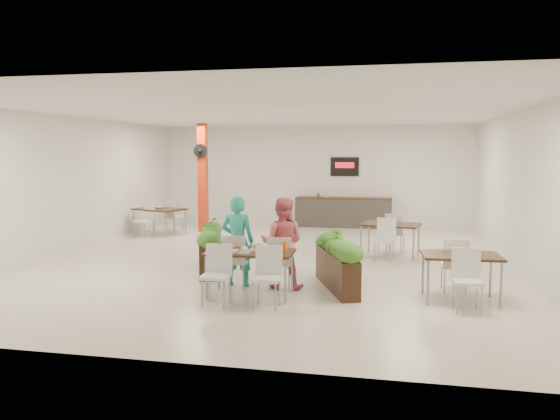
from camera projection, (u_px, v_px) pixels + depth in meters
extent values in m
plane|color=beige|center=(275.00, 260.00, 11.99)|extent=(12.00, 12.00, 0.00)
cube|color=white|center=(314.00, 176.00, 17.66)|extent=(10.00, 0.10, 3.20)
cube|color=white|center=(160.00, 221.00, 5.97)|extent=(10.00, 0.10, 3.20)
cube|color=white|center=(67.00, 184.00, 12.82)|extent=(0.10, 12.00, 3.20)
cube|color=white|center=(521.00, 190.00, 10.82)|extent=(0.10, 12.00, 3.20)
cube|color=white|center=(275.00, 112.00, 11.65)|extent=(10.00, 12.00, 0.04)
cube|color=red|center=(203.00, 178.00, 16.12)|extent=(0.25, 0.25, 3.20)
cylinder|color=black|center=(200.00, 151.00, 15.86)|extent=(0.40, 0.06, 0.40)
sphere|color=black|center=(200.00, 151.00, 15.82)|extent=(0.12, 0.12, 0.12)
cube|color=#312E2C|center=(343.00, 213.00, 17.24)|extent=(3.00, 0.60, 0.90)
cube|color=black|center=(344.00, 198.00, 17.19)|extent=(3.00, 0.62, 0.04)
cube|color=black|center=(345.00, 167.00, 17.39)|extent=(0.90, 0.04, 0.60)
cube|color=red|center=(345.00, 165.00, 17.36)|extent=(0.60, 0.02, 0.18)
imported|color=brown|center=(318.00, 194.00, 17.34)|extent=(0.09, 0.09, 0.19)
imported|color=gold|center=(326.00, 194.00, 17.29)|extent=(0.13, 0.13, 0.17)
cube|color=black|center=(250.00, 252.00, 8.87)|extent=(1.41, 0.83, 0.04)
cylinder|color=gray|center=(206.00, 278.00, 8.69)|extent=(0.04, 0.04, 0.71)
cylinder|color=gray|center=(285.00, 281.00, 8.46)|extent=(0.04, 0.04, 0.71)
cylinder|color=gray|center=(219.00, 269.00, 9.36)|extent=(0.04, 0.04, 0.71)
cylinder|color=gray|center=(292.00, 272.00, 9.12)|extent=(0.04, 0.04, 0.71)
cube|color=white|center=(236.00, 261.00, 9.56)|extent=(0.43, 0.43, 0.05)
cube|color=white|center=(233.00, 249.00, 9.35)|extent=(0.42, 0.05, 0.45)
cylinder|color=gray|center=(248.00, 273.00, 9.72)|extent=(0.02, 0.02, 0.43)
cylinder|color=gray|center=(230.00, 272.00, 9.78)|extent=(0.02, 0.02, 0.43)
cylinder|color=gray|center=(243.00, 277.00, 9.39)|extent=(0.02, 0.02, 0.43)
cylinder|color=gray|center=(224.00, 276.00, 9.45)|extent=(0.02, 0.02, 0.43)
cube|color=white|center=(281.00, 263.00, 9.41)|extent=(0.43, 0.43, 0.05)
cube|color=white|center=(279.00, 250.00, 9.20)|extent=(0.42, 0.05, 0.45)
cylinder|color=gray|center=(292.00, 274.00, 9.57)|extent=(0.02, 0.02, 0.43)
cylinder|color=gray|center=(273.00, 274.00, 9.63)|extent=(0.02, 0.02, 0.43)
cylinder|color=gray|center=(289.00, 279.00, 9.24)|extent=(0.02, 0.02, 0.43)
cylinder|color=gray|center=(269.00, 278.00, 9.30)|extent=(0.02, 0.02, 0.43)
cube|color=white|center=(216.00, 276.00, 8.38)|extent=(0.43, 0.43, 0.05)
cube|color=white|center=(219.00, 258.00, 8.54)|extent=(0.42, 0.05, 0.45)
cylinder|color=gray|center=(202.00, 294.00, 8.27)|extent=(0.02, 0.02, 0.43)
cylinder|color=gray|center=(223.00, 295.00, 8.21)|extent=(0.02, 0.02, 0.43)
cylinder|color=gray|center=(209.00, 288.00, 8.61)|extent=(0.02, 0.02, 0.43)
cylinder|color=gray|center=(230.00, 289.00, 8.54)|extent=(0.02, 0.02, 0.43)
cube|color=white|center=(267.00, 279.00, 8.24)|extent=(0.43, 0.43, 0.05)
cube|color=white|center=(269.00, 260.00, 8.40)|extent=(0.42, 0.05, 0.45)
cylinder|color=gray|center=(253.00, 296.00, 8.13)|extent=(0.02, 0.02, 0.43)
cylinder|color=gray|center=(276.00, 297.00, 8.07)|extent=(0.02, 0.02, 0.43)
cylinder|color=gray|center=(258.00, 290.00, 8.46)|extent=(0.02, 0.02, 0.43)
cylinder|color=gray|center=(280.00, 291.00, 8.40)|extent=(0.02, 0.02, 0.43)
cube|color=white|center=(228.00, 251.00, 8.83)|extent=(0.31, 0.31, 0.01)
ellipsoid|color=brown|center=(228.00, 247.00, 8.82)|extent=(0.22, 0.22, 0.13)
cube|color=white|center=(258.00, 250.00, 8.97)|extent=(0.26, 0.26, 0.01)
ellipsoid|color=orange|center=(258.00, 246.00, 8.96)|extent=(0.18, 0.18, 0.11)
cube|color=white|center=(273.00, 253.00, 8.68)|extent=(0.26, 0.26, 0.01)
ellipsoid|color=#501410|center=(273.00, 249.00, 8.67)|extent=(0.16, 0.16, 0.10)
cube|color=white|center=(244.00, 253.00, 8.70)|extent=(0.18, 0.18, 0.01)
ellipsoid|color=white|center=(244.00, 250.00, 8.69)|extent=(0.12, 0.12, 0.07)
cylinder|color=orange|center=(285.00, 246.00, 8.91)|extent=(0.07, 0.07, 0.15)
imported|color=brown|center=(219.00, 246.00, 9.06)|extent=(0.12, 0.12, 0.10)
imported|color=teal|center=(237.00, 241.00, 9.58)|extent=(0.59, 0.39, 1.60)
imported|color=#DF636E|center=(282.00, 243.00, 9.42)|extent=(0.78, 0.61, 1.58)
cube|color=black|center=(211.00, 254.00, 10.87)|extent=(0.84, 1.98, 0.65)
ellipsoid|color=#225E1B|center=(208.00, 239.00, 10.00)|extent=(0.40, 0.40, 0.32)
ellipsoid|color=#225E1B|center=(210.00, 235.00, 10.41)|extent=(0.40, 0.40, 0.32)
ellipsoid|color=#225E1B|center=(211.00, 232.00, 10.83)|extent=(0.40, 0.40, 0.32)
ellipsoid|color=#225E1B|center=(212.00, 229.00, 11.24)|extent=(0.40, 0.40, 0.32)
ellipsoid|color=#225E1B|center=(213.00, 226.00, 11.65)|extent=(0.40, 0.40, 0.32)
imported|color=#225E1B|center=(211.00, 227.00, 10.82)|extent=(0.38, 0.33, 0.42)
cube|color=black|center=(337.00, 271.00, 9.42)|extent=(0.95, 1.89, 0.63)
ellipsoid|color=#225E1B|center=(350.00, 254.00, 8.59)|extent=(0.40, 0.40, 0.32)
ellipsoid|color=#225E1B|center=(343.00, 250.00, 8.98)|extent=(0.40, 0.40, 0.32)
ellipsoid|color=#225E1B|center=(337.00, 246.00, 9.37)|extent=(0.40, 0.40, 0.32)
ellipsoid|color=#225E1B|center=(331.00, 242.00, 9.77)|extent=(0.40, 0.40, 0.32)
ellipsoid|color=#225E1B|center=(326.00, 238.00, 10.16)|extent=(0.40, 0.40, 0.32)
imported|color=#225E1B|center=(337.00, 241.00, 9.36)|extent=(0.23, 0.23, 0.41)
cube|color=black|center=(159.00, 209.00, 15.67)|extent=(1.61, 1.34, 0.04)
cylinder|color=gray|center=(134.00, 222.00, 15.70)|extent=(0.04, 0.04, 0.71)
cylinder|color=gray|center=(166.00, 225.00, 15.04)|extent=(0.04, 0.04, 0.71)
cylinder|color=gray|center=(154.00, 219.00, 16.37)|extent=(0.04, 0.04, 0.71)
cylinder|color=gray|center=(186.00, 222.00, 15.71)|extent=(0.04, 0.04, 0.71)
cube|color=white|center=(174.00, 217.00, 16.20)|extent=(0.54, 0.54, 0.05)
cube|color=white|center=(169.00, 209.00, 16.01)|extent=(0.41, 0.18, 0.45)
cylinder|color=gray|center=(182.00, 224.00, 16.28)|extent=(0.02, 0.02, 0.43)
cylinder|color=gray|center=(174.00, 224.00, 16.46)|extent=(0.02, 0.02, 0.43)
cylinder|color=gray|center=(174.00, 226.00, 15.99)|extent=(0.02, 0.02, 0.43)
cylinder|color=gray|center=(166.00, 225.00, 16.17)|extent=(0.02, 0.02, 0.43)
cube|color=white|center=(144.00, 221.00, 15.19)|extent=(0.54, 0.54, 0.05)
cube|color=white|center=(149.00, 211.00, 15.32)|extent=(0.41, 0.18, 0.45)
cylinder|color=gray|center=(136.00, 230.00, 15.16)|extent=(0.02, 0.02, 0.43)
cylinder|color=gray|center=(144.00, 231.00, 14.98)|extent=(0.02, 0.02, 0.43)
cylinder|color=gray|center=(145.00, 228.00, 15.45)|extent=(0.02, 0.02, 0.43)
cylinder|color=gray|center=(153.00, 229.00, 15.27)|extent=(0.02, 0.02, 0.43)
imported|color=white|center=(159.00, 208.00, 15.66)|extent=(0.22, 0.22, 0.05)
cube|color=black|center=(390.00, 225.00, 12.30)|extent=(1.42, 1.09, 0.04)
cylinder|color=gray|center=(361.00, 242.00, 12.23)|extent=(0.04, 0.04, 0.71)
cylinder|color=gray|center=(413.00, 245.00, 11.78)|extent=(0.04, 0.04, 0.71)
cylinder|color=gray|center=(369.00, 237.00, 12.90)|extent=(0.04, 0.04, 0.71)
cylinder|color=gray|center=(419.00, 240.00, 12.45)|extent=(0.04, 0.04, 0.71)
cube|color=white|center=(395.00, 233.00, 12.88)|extent=(0.49, 0.49, 0.05)
cube|color=white|center=(394.00, 224.00, 12.68)|extent=(0.42, 0.12, 0.45)
cylinder|color=gray|center=(404.00, 242.00, 13.00)|extent=(0.02, 0.02, 0.43)
cylinder|color=gray|center=(389.00, 241.00, 13.13)|extent=(0.02, 0.02, 0.43)
cylinder|color=gray|center=(401.00, 245.00, 12.68)|extent=(0.02, 0.02, 0.43)
cylinder|color=gray|center=(386.00, 244.00, 12.82)|extent=(0.02, 0.02, 0.43)
cube|color=white|center=(384.00, 241.00, 11.78)|extent=(0.49, 0.49, 0.05)
cube|color=white|center=(387.00, 228.00, 11.93)|extent=(0.42, 0.12, 0.45)
cylinder|color=gray|center=(375.00, 252.00, 11.72)|extent=(0.02, 0.02, 0.43)
cylinder|color=gray|center=(390.00, 253.00, 11.59)|extent=(0.02, 0.02, 0.43)
cylinder|color=gray|center=(378.00, 250.00, 12.03)|extent=(0.02, 0.02, 0.43)
cylinder|color=gray|center=(394.00, 251.00, 11.90)|extent=(0.02, 0.02, 0.43)
imported|color=white|center=(390.00, 222.00, 12.30)|extent=(0.22, 0.22, 0.05)
cube|color=black|center=(461.00, 256.00, 8.58)|extent=(1.24, 0.86, 0.04)
cylinder|color=gray|center=(428.00, 283.00, 8.37)|extent=(0.04, 0.04, 0.71)
cylinder|color=gray|center=(501.00, 285.00, 8.21)|extent=(0.04, 0.04, 0.71)
cylinder|color=gray|center=(423.00, 273.00, 9.03)|extent=(0.04, 0.04, 0.71)
cylinder|color=gray|center=(491.00, 275.00, 8.88)|extent=(0.04, 0.04, 0.71)
cube|color=white|center=(454.00, 265.00, 9.20)|extent=(0.44, 0.44, 0.05)
cube|color=white|center=(456.00, 253.00, 8.99)|extent=(0.42, 0.06, 0.45)
cylinder|color=gray|center=(462.00, 277.00, 9.37)|extent=(0.02, 0.02, 0.43)
cylinder|color=gray|center=(442.00, 276.00, 9.42)|extent=(0.02, 0.02, 0.43)
cylinder|color=gray|center=(466.00, 282.00, 9.04)|extent=(0.02, 0.02, 0.43)
cylinder|color=gray|center=(445.00, 281.00, 9.09)|extent=(0.02, 0.02, 0.43)
cube|color=white|center=(468.00, 282.00, 8.02)|extent=(0.44, 0.44, 0.05)
cube|color=white|center=(466.00, 263.00, 8.18)|extent=(0.42, 0.06, 0.45)
cylinder|color=gray|center=(457.00, 300.00, 7.90)|extent=(0.02, 0.02, 0.43)
cylinder|color=gray|center=(482.00, 301.00, 7.86)|extent=(0.02, 0.02, 0.43)
cylinder|color=gray|center=(453.00, 294.00, 8.24)|extent=(0.02, 0.02, 0.43)
cylinder|color=gray|center=(477.00, 295.00, 8.19)|extent=(0.02, 0.02, 0.43)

